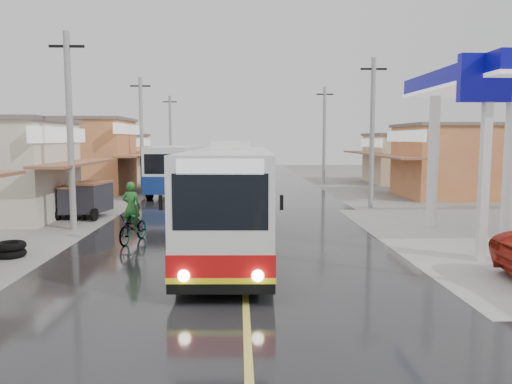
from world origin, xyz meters
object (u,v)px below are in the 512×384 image
(second_bus, at_px, (178,168))
(tricycle_far, at_px, (74,199))
(tyre_stack, at_px, (10,249))
(coach_bus, at_px, (232,198))
(cyclist, at_px, (133,223))
(tricycle_near, at_px, (91,197))

(second_bus, relative_size, tricycle_far, 4.84)
(tricycle_far, relative_size, tyre_stack, 2.11)
(coach_bus, bearing_deg, cyclist, 162.03)
(tyre_stack, bearing_deg, tricycle_near, 88.36)
(tricycle_far, height_order, tyre_stack, tricycle_far)
(cyclist, xyz_separation_m, tricycle_near, (-3.20, 5.83, 0.25))
(second_bus, xyz_separation_m, tricycle_far, (-3.62, -10.45, -0.84))
(second_bus, bearing_deg, cyclist, -85.81)
(coach_bus, relative_size, tricycle_near, 4.76)
(coach_bus, xyz_separation_m, tricycle_far, (-7.56, 7.13, -0.87))
(tricycle_near, height_order, tyre_stack, tricycle_near)
(second_bus, height_order, tricycle_far, second_bus)
(tricycle_near, bearing_deg, coach_bus, -35.29)
(second_bus, relative_size, cyclist, 4.38)
(cyclist, xyz_separation_m, tricycle_far, (-3.98, 5.84, 0.15))
(coach_bus, distance_m, tricycle_far, 10.43)
(coach_bus, xyz_separation_m, tyre_stack, (-7.01, -0.78, -1.51))
(second_bus, distance_m, tricycle_near, 10.87)
(cyclist, relative_size, tyre_stack, 2.34)
(coach_bus, distance_m, tricycle_near, 9.86)
(tricycle_near, xyz_separation_m, tyre_stack, (-0.23, -7.89, -0.74))
(coach_bus, relative_size, tyre_stack, 12.28)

